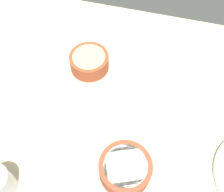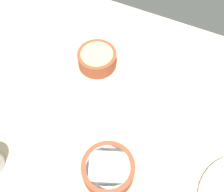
% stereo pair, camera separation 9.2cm
% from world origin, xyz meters
% --- Properties ---
extents(dining_table, '(1.40, 0.90, 0.04)m').
position_xyz_m(dining_table, '(0.00, 0.00, 0.02)').
color(dining_table, '#C6B28E').
rests_on(dining_table, ground).
extents(bowl_cream, '(0.15, 0.15, 0.06)m').
position_xyz_m(bowl_cream, '(-0.10, 0.23, 0.07)').
color(bowl_cream, brown).
rests_on(bowl_cream, dining_table).
extents(bowl_potatoes, '(0.14, 0.14, 0.06)m').
position_xyz_m(bowl_potatoes, '(0.11, -0.11, 0.07)').
color(bowl_potatoes, brown).
rests_on(bowl_potatoes, dining_table).
extents(fork_loose, '(0.13, 0.13, 0.01)m').
position_xyz_m(fork_loose, '(0.50, -0.28, 0.04)').
color(fork_loose, silver).
rests_on(fork_loose, dining_table).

